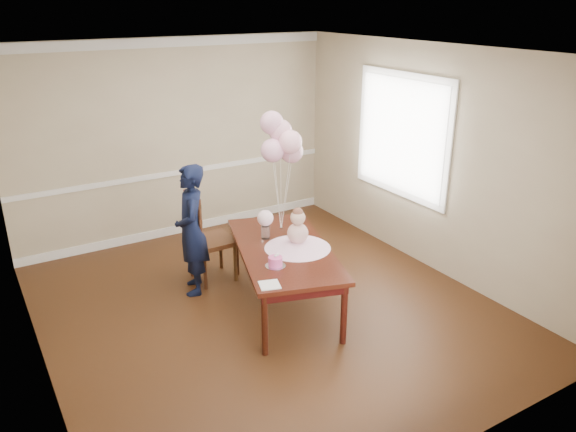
{
  "coord_description": "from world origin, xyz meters",
  "views": [
    {
      "loc": [
        -2.57,
        -4.68,
        3.17
      ],
      "look_at": [
        0.23,
        -0.04,
        1.05
      ],
      "focal_mm": 35.0,
      "sensor_mm": 36.0,
      "label": 1
    }
  ],
  "objects_px": {
    "birthday_cake": "(275,261)",
    "dining_table_top": "(284,249)",
    "woman": "(192,230)",
    "dining_chair_seat": "(212,241)"
  },
  "relations": [
    {
      "from": "woman",
      "to": "birthday_cake",
      "type": "bearing_deg",
      "value": 38.56
    },
    {
      "from": "dining_table_top",
      "to": "birthday_cake",
      "type": "distance_m",
      "value": 0.46
    },
    {
      "from": "dining_chair_seat",
      "to": "woman",
      "type": "xyz_separation_m",
      "value": [
        -0.3,
        -0.16,
        0.26
      ]
    },
    {
      "from": "dining_table_top",
      "to": "dining_chair_seat",
      "type": "bearing_deg",
      "value": 129.49
    },
    {
      "from": "dining_table_top",
      "to": "birthday_cake",
      "type": "bearing_deg",
      "value": -113.96
    },
    {
      "from": "birthday_cake",
      "to": "woman",
      "type": "xyz_separation_m",
      "value": [
        -0.41,
        1.17,
        0.0
      ]
    },
    {
      "from": "birthday_cake",
      "to": "dining_table_top",
      "type": "bearing_deg",
      "value": 48.86
    },
    {
      "from": "dining_table_top",
      "to": "dining_chair_seat",
      "type": "relative_size",
      "value": 3.87
    },
    {
      "from": "birthday_cake",
      "to": "dining_chair_seat",
      "type": "relative_size",
      "value": 0.29
    },
    {
      "from": "dining_chair_seat",
      "to": "dining_table_top",
      "type": "bearing_deg",
      "value": -68.93
    }
  ]
}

